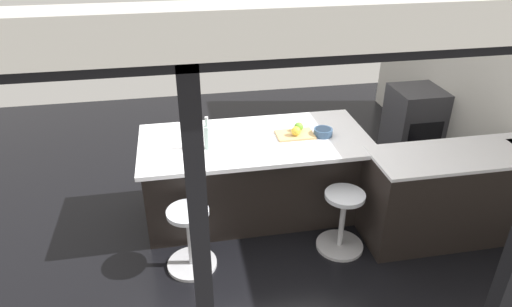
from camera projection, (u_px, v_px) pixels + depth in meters
name	position (u px, v px, depth m)	size (l,w,h in m)	color
ground_plane	(241.00, 219.00, 4.64)	(7.18, 7.18, 0.00)	black
sink_cabinet	(497.00, 189.00, 4.31)	(2.55, 0.60, 1.17)	black
oven_range	(414.00, 121.00, 5.72)	(0.60, 0.61, 0.86)	#38383D
kitchen_island	(254.00, 175.00, 4.54)	(2.19, 1.03, 0.88)	black
stool_by_window	(342.00, 223.00, 4.13)	(0.44, 0.44, 0.60)	#B7B7BC
stool_middle	(190.00, 240.00, 3.91)	(0.44, 0.44, 0.60)	#B7B7BC
cutting_board	(295.00, 135.00, 4.34)	(0.36, 0.24, 0.02)	tan
apple_yellow	(296.00, 131.00, 4.29)	(0.09, 0.09, 0.09)	gold
apple_green	(299.00, 127.00, 4.37)	(0.09, 0.09, 0.09)	#609E2D
water_bottle	(207.00, 136.00, 4.06)	(0.06, 0.06, 0.31)	silver
fruit_bowl	(323.00, 132.00, 4.33)	(0.18, 0.18, 0.07)	#334C6B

